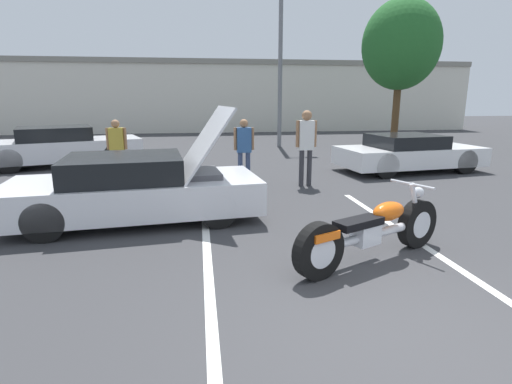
% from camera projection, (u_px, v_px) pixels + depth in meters
% --- Properties ---
extents(ground_plane, '(80.00, 80.00, 0.00)m').
position_uv_depth(ground_plane, '(408.00, 344.00, 3.60)').
color(ground_plane, '#38383A').
extents(parking_stripe_foreground, '(0.12, 5.90, 0.01)m').
position_uv_depth(parking_stripe_foreground, '(207.00, 251.00, 5.74)').
color(parking_stripe_foreground, white).
rests_on(parking_stripe_foreground, ground).
extents(parking_stripe_middle, '(0.12, 5.90, 0.01)m').
position_uv_depth(parking_stripe_middle, '(415.00, 240.00, 6.18)').
color(parking_stripe_middle, white).
rests_on(parking_stripe_middle, ground).
extents(far_building, '(32.00, 4.20, 4.40)m').
position_uv_depth(far_building, '(225.00, 94.00, 26.28)').
color(far_building, beige).
rests_on(far_building, ground).
extents(light_pole, '(1.21, 0.28, 7.40)m').
position_uv_depth(light_pole, '(282.00, 51.00, 16.99)').
color(light_pole, slate).
rests_on(light_pole, ground).
extents(tree_background, '(3.38, 3.38, 6.34)m').
position_uv_depth(tree_background, '(401.00, 45.00, 17.48)').
color(tree_background, brown).
rests_on(tree_background, ground).
extents(motorcycle, '(2.46, 1.29, 0.99)m').
position_uv_depth(motorcycle, '(372.00, 231.00, 5.32)').
color(motorcycle, black).
rests_on(motorcycle, ground).
extents(show_car_hood_open, '(4.51, 2.32, 2.00)m').
position_uv_depth(show_car_hood_open, '(137.00, 188.00, 7.11)').
color(show_car_hood_open, silver).
rests_on(show_car_hood_open, ground).
extents(parked_car_left_row, '(5.06, 3.26, 1.25)m').
position_uv_depth(parked_car_left_row, '(62.00, 147.00, 12.82)').
color(parked_car_left_row, silver).
rests_on(parked_car_left_row, ground).
extents(parked_car_right_row, '(4.38, 2.34, 1.09)m').
position_uv_depth(parked_car_right_row, '(408.00, 153.00, 11.85)').
color(parked_car_right_row, white).
rests_on(parked_car_right_row, ground).
extents(spectator_near_motorcycle, '(0.52, 0.21, 1.63)m').
position_uv_depth(spectator_near_motorcycle, '(244.00, 146.00, 10.15)').
color(spectator_near_motorcycle, '#38476B').
rests_on(spectator_near_motorcycle, ground).
extents(spectator_by_show_car, '(0.52, 0.21, 1.60)m').
position_uv_depth(spectator_by_show_car, '(117.00, 145.00, 10.35)').
color(spectator_by_show_car, brown).
rests_on(spectator_by_show_car, ground).
extents(spectator_midground, '(0.52, 0.24, 1.86)m').
position_uv_depth(spectator_midground, '(306.00, 141.00, 9.75)').
color(spectator_midground, '#333338').
rests_on(spectator_midground, ground).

